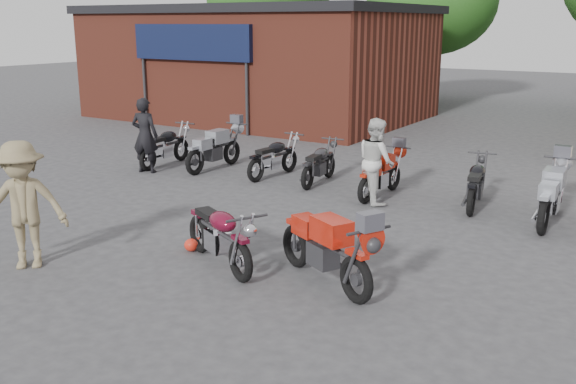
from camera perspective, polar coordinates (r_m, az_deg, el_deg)
The scene contains 17 objects.
ground at distance 9.94m, azimuth -5.69°, elevation -6.80°, with size 90.00×90.00×0.00m, color #38383B.
brick_building at distance 25.91m, azimuth -2.49°, elevation 11.17°, with size 12.00×8.00×4.00m, color maroon.
tree_0 at distance 35.29m, azimuth -1.78°, elevation 15.56°, with size 6.56×6.56×8.20m, color #1B4713, non-canonical shape.
tree_1 at distance 31.16m, azimuth 12.55°, elevation 14.59°, with size 5.92×5.92×7.40m, color #1B4713, non-canonical shape.
vintage_motorcycle at distance 9.82m, azimuth -6.10°, elevation -3.49°, with size 2.00×0.66×1.16m, color #5B0B20, non-canonical shape.
sportbike at distance 9.12m, azimuth 3.40°, elevation -4.64°, with size 2.13×0.70×1.24m, color red, non-canonical shape.
helmet at distance 10.71m, azimuth -8.59°, elevation -4.68°, with size 0.23×0.23×0.21m, color red.
person_dark at distance 16.37m, azimuth -12.60°, elevation 4.94°, with size 0.68×0.45×1.87m, color black.
person_light at distance 13.35m, azimuth 7.84°, elevation 2.76°, with size 0.87×0.67×1.78m, color silver.
person_tan at distance 10.46m, azimuth -22.47°, elevation -1.10°, with size 1.27×0.73×1.97m, color #817350.
row_bike_0 at distance 17.13m, azimuth -10.82°, elevation 4.19°, with size 1.95×0.64×1.13m, color black, non-canonical shape.
row_bike_1 at distance 16.48m, azimuth -6.53°, elevation 4.06°, with size 2.06×0.68×1.20m, color gray, non-canonical shape.
row_bike_2 at distance 15.58m, azimuth -1.25°, elevation 3.29°, with size 1.84×0.61×1.07m, color black, non-canonical shape.
row_bike_3 at distance 14.94m, azimuth 2.82°, elevation 2.73°, with size 1.80×0.59×1.04m, color #262628, non-canonical shape.
row_bike_4 at distance 13.92m, azimuth 8.28°, elevation 1.76°, with size 1.85×0.61×1.08m, color red, non-canonical shape.
row_bike_5 at distance 13.52m, azimuth 16.39°, elevation 0.94°, with size 1.88×0.62×1.09m, color black, non-canonical shape.
row_bike_6 at distance 12.86m, azimuth 22.41°, elevation 0.02°, with size 2.11×0.70×1.22m, color gray, non-canonical shape.
Camera 1 is at (5.74, -7.25, 3.65)m, focal length 40.00 mm.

